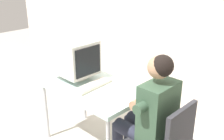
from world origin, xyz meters
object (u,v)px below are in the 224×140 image
desk (93,90)px  crt_monitor (76,57)px  keyboard (93,86)px  office_chair (164,140)px  person_seated (148,113)px

desk → crt_monitor: size_ratio=2.59×
keyboard → office_chair: office_chair is taller
keyboard → person_seated: bearing=5.1°
desk → crt_monitor: 0.41m
crt_monitor → office_chair: bearing=1.4°
person_seated → desk: bearing=-177.4°
desk → person_seated: 0.70m
office_chair → crt_monitor: bearing=-178.6°
office_chair → person_seated: 0.28m
crt_monitor → keyboard: crt_monitor is taller
desk → keyboard: size_ratio=2.39×
keyboard → person_seated: person_seated is taller
desk → office_chair: 0.92m
desk → person_seated: (0.70, 0.03, -0.00)m
crt_monitor → person_seated: (0.97, 0.03, -0.31)m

